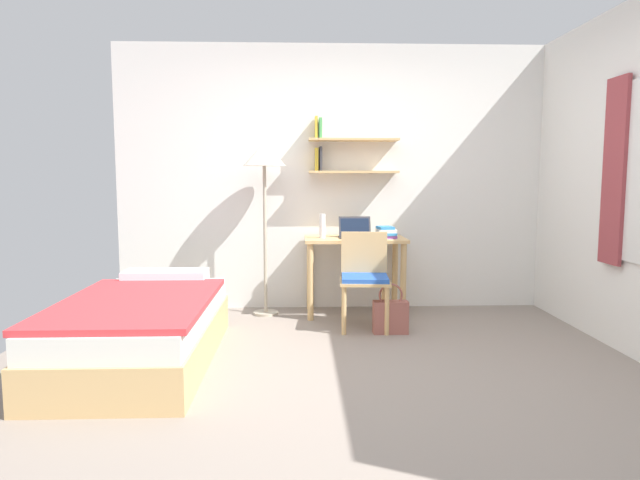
{
  "coord_description": "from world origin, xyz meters",
  "views": [
    {
      "loc": [
        -0.41,
        -3.57,
        1.3
      ],
      "look_at": [
        -0.26,
        0.51,
        0.85
      ],
      "focal_mm": 31.46,
      "sensor_mm": 36.0,
      "label": 1
    }
  ],
  "objects_px": {
    "bed": "(142,329)",
    "water_bottle": "(322,226)",
    "book_stack": "(386,232)",
    "desk": "(355,253)",
    "standing_lamp": "(264,163)",
    "handbag": "(390,316)",
    "desk_chair": "(364,275)",
    "laptop": "(355,232)"
  },
  "relations": [
    {
      "from": "standing_lamp",
      "to": "handbag",
      "type": "bearing_deg",
      "value": -32.96
    },
    {
      "from": "handbag",
      "to": "desk",
      "type": "bearing_deg",
      "value": 109.06
    },
    {
      "from": "desk",
      "to": "handbag",
      "type": "relative_size",
      "value": 2.23
    },
    {
      "from": "laptop",
      "to": "book_stack",
      "type": "bearing_deg",
      "value": -10.19
    },
    {
      "from": "desk_chair",
      "to": "bed",
      "type": "bearing_deg",
      "value": -152.76
    },
    {
      "from": "desk_chair",
      "to": "handbag",
      "type": "bearing_deg",
      "value": -43.25
    },
    {
      "from": "laptop",
      "to": "handbag",
      "type": "height_order",
      "value": "laptop"
    },
    {
      "from": "desk_chair",
      "to": "book_stack",
      "type": "distance_m",
      "value": 0.61
    },
    {
      "from": "desk_chair",
      "to": "laptop",
      "type": "bearing_deg",
      "value": 93.87
    },
    {
      "from": "desk_chair",
      "to": "laptop",
      "type": "distance_m",
      "value": 0.6
    },
    {
      "from": "book_stack",
      "to": "handbag",
      "type": "xyz_separation_m",
      "value": [
        -0.05,
        -0.64,
        -0.64
      ]
    },
    {
      "from": "bed",
      "to": "desk",
      "type": "height_order",
      "value": "desk"
    },
    {
      "from": "bed",
      "to": "laptop",
      "type": "distance_m",
      "value": 2.21
    },
    {
      "from": "desk",
      "to": "laptop",
      "type": "xyz_separation_m",
      "value": [
        0.0,
        0.01,
        0.2
      ]
    },
    {
      "from": "standing_lamp",
      "to": "laptop",
      "type": "relative_size",
      "value": 5.29
    },
    {
      "from": "bed",
      "to": "desk",
      "type": "bearing_deg",
      "value": 39.69
    },
    {
      "from": "laptop",
      "to": "water_bottle",
      "type": "distance_m",
      "value": 0.32
    },
    {
      "from": "desk",
      "to": "book_stack",
      "type": "distance_m",
      "value": 0.35
    },
    {
      "from": "standing_lamp",
      "to": "book_stack",
      "type": "distance_m",
      "value": 1.31
    },
    {
      "from": "desk_chair",
      "to": "laptop",
      "type": "height_order",
      "value": "laptop"
    },
    {
      "from": "bed",
      "to": "handbag",
      "type": "xyz_separation_m",
      "value": [
        1.88,
        0.67,
        -0.09
      ]
    },
    {
      "from": "book_stack",
      "to": "handbag",
      "type": "height_order",
      "value": "book_stack"
    },
    {
      "from": "water_bottle",
      "to": "handbag",
      "type": "distance_m",
      "value": 1.12
    },
    {
      "from": "desk",
      "to": "standing_lamp",
      "type": "height_order",
      "value": "standing_lamp"
    },
    {
      "from": "laptop",
      "to": "desk",
      "type": "bearing_deg",
      "value": -107.69
    },
    {
      "from": "bed",
      "to": "handbag",
      "type": "bearing_deg",
      "value": 19.76
    },
    {
      "from": "bed",
      "to": "book_stack",
      "type": "bearing_deg",
      "value": 34.37
    },
    {
      "from": "book_stack",
      "to": "handbag",
      "type": "distance_m",
      "value": 0.91
    },
    {
      "from": "standing_lamp",
      "to": "book_stack",
      "type": "bearing_deg",
      "value": -3.17
    },
    {
      "from": "desk_chair",
      "to": "water_bottle",
      "type": "height_order",
      "value": "water_bottle"
    },
    {
      "from": "standing_lamp",
      "to": "book_stack",
      "type": "relative_size",
      "value": 7.1
    },
    {
      "from": "standing_lamp",
      "to": "bed",
      "type": "bearing_deg",
      "value": -119.71
    },
    {
      "from": "laptop",
      "to": "water_bottle",
      "type": "xyz_separation_m",
      "value": [
        -0.31,
        -0.02,
        0.06
      ]
    },
    {
      "from": "water_bottle",
      "to": "book_stack",
      "type": "xyz_separation_m",
      "value": [
        0.6,
        -0.03,
        -0.06
      ]
    },
    {
      "from": "standing_lamp",
      "to": "handbag",
      "type": "relative_size",
      "value": 3.83
    },
    {
      "from": "desk",
      "to": "book_stack",
      "type": "xyz_separation_m",
      "value": [
        0.29,
        -0.04,
        0.2
      ]
    },
    {
      "from": "desk",
      "to": "desk_chair",
      "type": "bearing_deg",
      "value": -85.78
    },
    {
      "from": "desk",
      "to": "handbag",
      "type": "distance_m",
      "value": 0.85
    },
    {
      "from": "desk_chair",
      "to": "standing_lamp",
      "type": "bearing_deg",
      "value": 149.78
    },
    {
      "from": "water_bottle",
      "to": "handbag",
      "type": "xyz_separation_m",
      "value": [
        0.55,
        -0.67,
        -0.7
      ]
    },
    {
      "from": "desk_chair",
      "to": "water_bottle",
      "type": "relative_size",
      "value": 3.64
    },
    {
      "from": "bed",
      "to": "water_bottle",
      "type": "height_order",
      "value": "water_bottle"
    }
  ]
}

